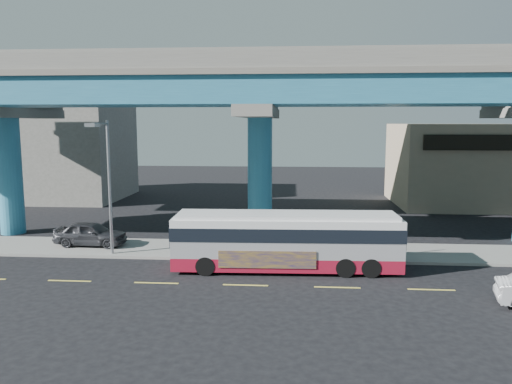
# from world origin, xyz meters

# --- Properties ---
(ground) EXTENTS (120.00, 120.00, 0.00)m
(ground) POSITION_xyz_m (0.00, 0.00, 0.00)
(ground) COLOR black
(ground) RESTS_ON ground
(sidewalk) EXTENTS (70.00, 4.00, 0.15)m
(sidewalk) POSITION_xyz_m (0.00, 5.50, 0.07)
(sidewalk) COLOR gray
(sidewalk) RESTS_ON ground
(lane_markings) EXTENTS (58.00, 0.12, 0.01)m
(lane_markings) POSITION_xyz_m (-0.00, -0.30, 0.01)
(lane_markings) COLOR #D8C64C
(lane_markings) RESTS_ON ground
(viaduct) EXTENTS (52.00, 12.40, 11.70)m
(viaduct) POSITION_xyz_m (-0.00, 9.11, 9.14)
(viaduct) COLOR #236587
(viaduct) RESTS_ON ground
(building_beige) EXTENTS (14.00, 10.23, 7.00)m
(building_beige) POSITION_xyz_m (18.00, 22.98, 3.51)
(building_beige) COLOR tan
(building_beige) RESTS_ON ground
(building_concrete) EXTENTS (12.00, 10.00, 9.00)m
(building_concrete) POSITION_xyz_m (-20.00, 24.00, 4.50)
(building_concrete) COLOR gray
(building_concrete) RESTS_ON ground
(transit_bus) EXTENTS (11.01, 2.72, 2.80)m
(transit_bus) POSITION_xyz_m (1.76, 2.14, 1.53)
(transit_bus) COLOR maroon
(transit_bus) RESTS_ON ground
(parked_car) EXTENTS (1.93, 4.16, 1.38)m
(parked_car) POSITION_xyz_m (-9.44, 5.62, 0.84)
(parked_car) COLOR #313237
(parked_car) RESTS_ON sidewalk
(street_lamp) EXTENTS (0.50, 2.34, 7.07)m
(street_lamp) POSITION_xyz_m (-7.59, 3.46, 4.79)
(street_lamp) COLOR gray
(street_lamp) RESTS_ON sidewalk
(stop_sign) EXTENTS (0.68, 0.26, 2.35)m
(stop_sign) POSITION_xyz_m (6.18, 4.18, 1.82)
(stop_sign) COLOR gray
(stop_sign) RESTS_ON sidewalk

